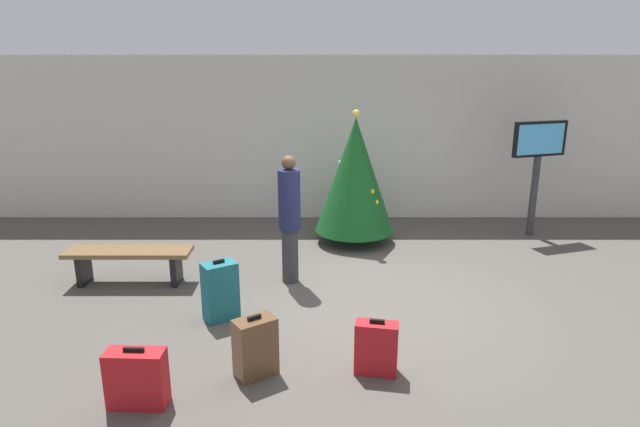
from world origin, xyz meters
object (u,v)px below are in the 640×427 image
(suitcase_0, at_px, (257,347))
(suitcase_1, at_px, (378,348))
(holiday_tree, at_px, (357,175))
(traveller_0, at_px, (291,216))
(suitcase_3, at_px, (222,291))
(flight_info_kiosk, at_px, (540,155))
(waiting_bench, at_px, (131,257))
(suitcase_2, at_px, (139,378))

(suitcase_0, xyz_separation_m, suitcase_1, (1.17, 0.03, -0.03))
(holiday_tree, relative_size, traveller_0, 1.24)
(suitcase_1, bearing_deg, suitcase_3, 146.34)
(traveller_0, bearing_deg, flight_info_kiosk, 26.40)
(waiting_bench, xyz_separation_m, suitcase_0, (1.95, -2.21, -0.07))
(suitcase_0, bearing_deg, waiting_bench, 131.42)
(suitcase_1, bearing_deg, suitcase_2, -166.59)
(holiday_tree, height_order, suitcase_3, holiday_tree)
(flight_info_kiosk, height_order, waiting_bench, flight_info_kiosk)
(waiting_bench, height_order, suitcase_3, suitcase_3)
(flight_info_kiosk, bearing_deg, suitcase_1, -125.88)
(holiday_tree, distance_m, traveller_0, 1.89)
(traveller_0, bearing_deg, suitcase_2, -113.72)
(flight_info_kiosk, relative_size, waiting_bench, 1.16)
(flight_info_kiosk, xyz_separation_m, waiting_bench, (-6.17, -2.05, -1.01))
(waiting_bench, relative_size, traveller_0, 0.96)
(flight_info_kiosk, height_order, suitcase_2, flight_info_kiosk)
(traveller_0, height_order, suitcase_2, traveller_0)
(holiday_tree, relative_size, suitcase_2, 3.78)
(suitcase_3, bearing_deg, suitcase_2, -105.32)
(suitcase_2, distance_m, suitcase_3, 1.71)
(holiday_tree, distance_m, suitcase_3, 3.31)
(suitcase_2, bearing_deg, suitcase_1, 13.41)
(holiday_tree, bearing_deg, traveller_0, -120.83)
(suitcase_0, bearing_deg, suitcase_3, 114.72)
(flight_info_kiosk, distance_m, suitcase_1, 5.33)
(traveller_0, distance_m, suitcase_2, 3.08)
(flight_info_kiosk, distance_m, waiting_bench, 6.58)
(suitcase_2, xyz_separation_m, suitcase_3, (0.45, 1.65, 0.08))
(suitcase_1, height_order, suitcase_3, suitcase_3)
(waiting_bench, height_order, traveller_0, traveller_0)
(suitcase_0, bearing_deg, holiday_tree, 73.08)
(holiday_tree, height_order, suitcase_1, holiday_tree)
(flight_info_kiosk, relative_size, suitcase_0, 3.07)
(flight_info_kiosk, height_order, suitcase_3, flight_info_kiosk)
(waiting_bench, relative_size, suitcase_0, 2.64)
(suitcase_0, bearing_deg, suitcase_2, -154.15)
(holiday_tree, xyz_separation_m, traveller_0, (-0.97, -1.62, -0.20))
(holiday_tree, xyz_separation_m, flight_info_kiosk, (3.04, 0.37, 0.25))
(holiday_tree, distance_m, flight_info_kiosk, 3.07)
(holiday_tree, bearing_deg, suitcase_2, -116.46)
(suitcase_0, relative_size, suitcase_1, 1.10)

